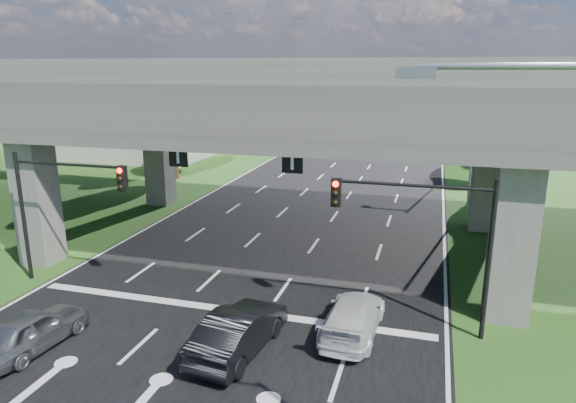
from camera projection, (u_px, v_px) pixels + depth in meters
The scene contains 18 objects.
ground at pixel (185, 354), 17.84m from camera, with size 160.00×160.00×0.00m, color #284F19.
road at pixel (272, 255), 27.13m from camera, with size 18.00×120.00×0.03m, color black.
overpass at pixel (282, 101), 26.97m from camera, with size 80.00×15.00×10.00m.
warehouse at pixel (117, 138), 56.78m from camera, with size 20.00×10.00×4.00m, color #9E9E99.
signal_right at pixel (428, 225), 18.35m from camera, with size 5.76×0.54×6.00m.
signal_left at pixel (60, 196), 22.52m from camera, with size 5.76×0.54×6.00m.
streetlight_near at pixel (570, 319), 8.08m from camera, with size 3.38×0.25×10.00m.
streetlight_far at pixel (469, 123), 35.96m from camera, with size 3.38×0.25×10.00m.
streetlight_beyond at pixel (460, 106), 50.83m from camera, with size 3.38×0.25×10.00m.
tree_left_near at pixel (174, 124), 44.49m from camera, with size 4.50×4.50×7.80m.
tree_left_mid at pixel (186, 121), 52.88m from camera, with size 3.91×3.90×6.76m.
tree_left_far at pixel (249, 107), 59.01m from camera, with size 4.80×4.80×8.32m.
tree_right_near at pixel (505, 136), 39.24m from camera, with size 4.20×4.20×7.28m.
tree_right_mid at pixel (530, 130), 45.96m from camera, with size 3.91×3.90×6.76m.
tree_right_far at pixel (477, 114), 54.30m from camera, with size 4.50×4.50×7.80m.
car_silver at pixel (31, 330), 17.96m from camera, with size 1.71×4.25×1.45m, color #929499.
car_dark at pixel (239, 331), 17.75m from camera, with size 1.68×4.83×1.59m, color black.
car_white at pixel (353, 316), 19.01m from camera, with size 1.92×4.72×1.37m, color silver.
Camera 1 is at (7.84, -14.28, 9.71)m, focal length 32.00 mm.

